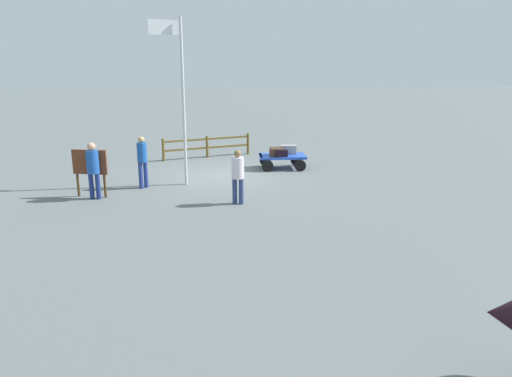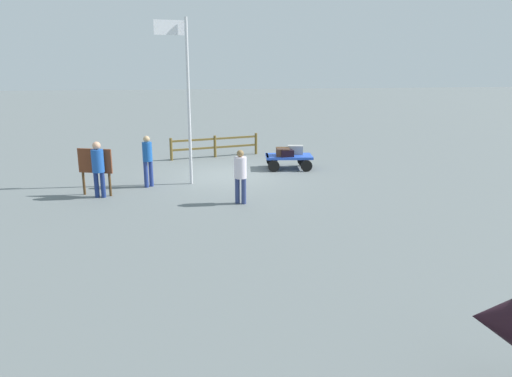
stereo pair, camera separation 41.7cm
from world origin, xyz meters
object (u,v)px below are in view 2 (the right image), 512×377
(worker_trailing, at_px, (240,172))
(suitcase_grey, at_px, (295,150))
(suitcase_dark, at_px, (283,151))
(worker_lead, at_px, (148,158))
(signboard, at_px, (95,165))
(luggage_cart, at_px, (288,159))
(flagpole, at_px, (185,89))
(suitcase_navy, at_px, (283,153))
(worker_supervisor, at_px, (98,165))
(suitcase_maroon, at_px, (287,153))

(worker_trailing, bearing_deg, suitcase_grey, -119.65)
(suitcase_dark, distance_m, worker_lead, 5.53)
(worker_lead, xyz_separation_m, signboard, (1.54, 0.87, -0.01))
(suitcase_grey, xyz_separation_m, worker_lead, (5.56, 2.36, 0.28))
(luggage_cart, height_order, worker_trailing, worker_trailing)
(suitcase_dark, distance_m, flagpole, 4.93)
(suitcase_navy, relative_size, signboard, 0.39)
(suitcase_navy, bearing_deg, worker_lead, 21.25)
(suitcase_navy, relative_size, worker_trailing, 0.36)
(suitcase_navy, height_order, signboard, signboard)
(suitcase_dark, height_order, suitcase_grey, suitcase_grey)
(worker_supervisor, distance_m, flagpole, 3.74)
(suitcase_dark, relative_size, worker_trailing, 0.34)
(suitcase_grey, xyz_separation_m, worker_trailing, (2.73, 4.79, 0.24))
(suitcase_grey, xyz_separation_m, flagpole, (4.25, 2.13, 2.50))
(suitcase_navy, bearing_deg, suitcase_dark, -97.46)
(suitcase_dark, bearing_deg, worker_trailing, 64.95)
(suitcase_dark, xyz_separation_m, worker_trailing, (2.20, 4.70, 0.26))
(suitcase_dark, bearing_deg, worker_lead, 24.29)
(suitcase_grey, xyz_separation_m, suitcase_navy, (0.58, 0.43, -0.02))
(worker_trailing, bearing_deg, worker_supervisor, -16.97)
(worker_supervisor, relative_size, signboard, 1.18)
(flagpole, height_order, signboard, flagpole)
(luggage_cart, bearing_deg, worker_trailing, 62.30)
(suitcase_maroon, height_order, signboard, signboard)
(suitcase_maroon, relative_size, suitcase_dark, 0.95)
(worker_supervisor, height_order, signboard, worker_supervisor)
(suitcase_navy, bearing_deg, suitcase_maroon, 149.58)
(suitcase_maroon, bearing_deg, suitcase_navy, -30.42)
(worker_supervisor, bearing_deg, suitcase_dark, -152.12)
(luggage_cart, xyz_separation_m, worker_trailing, (2.40, 4.58, 0.54))
(worker_trailing, xyz_separation_m, flagpole, (1.52, -2.66, 2.27))
(suitcase_grey, relative_size, worker_trailing, 0.41)
(suitcase_maroon, relative_size, suitcase_navy, 0.89)
(suitcase_navy, bearing_deg, worker_supervisor, 25.68)
(worker_lead, bearing_deg, worker_supervisor, 38.93)
(suitcase_grey, bearing_deg, signboard, 24.47)
(suitcase_maroon, relative_size, worker_trailing, 0.32)
(suitcase_maroon, xyz_separation_m, flagpole, (3.80, 1.63, 2.54))
(worker_trailing, bearing_deg, suitcase_maroon, -118.02)
(luggage_cart, distance_m, signboard, 7.44)
(suitcase_dark, bearing_deg, suitcase_maroon, 102.07)
(luggage_cart, relative_size, worker_supervisor, 1.09)
(worker_lead, bearing_deg, signboard, 29.39)
(worker_lead, xyz_separation_m, flagpole, (-1.31, -0.23, 2.22))
(luggage_cart, bearing_deg, worker_supervisor, 26.31)
(suitcase_dark, xyz_separation_m, worker_lead, (5.03, 2.27, 0.31))
(suitcase_grey, xyz_separation_m, signboard, (7.10, 3.23, 0.28))
(suitcase_grey, distance_m, worker_trailing, 5.52)
(signboard, bearing_deg, suitcase_maroon, -157.70)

